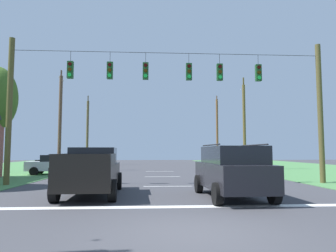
% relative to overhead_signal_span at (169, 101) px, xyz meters
% --- Properties ---
extents(ground_plane, '(120.00, 120.00, 0.00)m').
position_rel_overhead_signal_span_xyz_m(ground_plane, '(-0.11, -10.16, -4.57)').
color(ground_plane, '#3D3D42').
extents(stop_bar_stripe, '(14.52, 0.45, 0.01)m').
position_rel_overhead_signal_span_xyz_m(stop_bar_stripe, '(-0.11, -6.97, -4.56)').
color(stop_bar_stripe, white).
rests_on(stop_bar_stripe, ground).
extents(lane_dash_0, '(2.50, 0.15, 0.01)m').
position_rel_overhead_signal_span_xyz_m(lane_dash_0, '(-0.11, -0.97, -4.56)').
color(lane_dash_0, white).
rests_on(lane_dash_0, ground).
extents(lane_dash_1, '(2.50, 0.15, 0.01)m').
position_rel_overhead_signal_span_xyz_m(lane_dash_1, '(-0.11, 5.27, -4.56)').
color(lane_dash_1, white).
rests_on(lane_dash_1, ground).
extents(lane_dash_2, '(2.50, 0.15, 0.01)m').
position_rel_overhead_signal_span_xyz_m(lane_dash_2, '(-0.11, 11.20, -4.56)').
color(lane_dash_2, white).
rests_on(lane_dash_2, ground).
extents(overhead_signal_span, '(17.59, 0.31, 7.99)m').
position_rel_overhead_signal_span_xyz_m(overhead_signal_span, '(0.00, 0.00, 0.00)').
color(overhead_signal_span, brown).
rests_on(overhead_signal_span, ground).
extents(pickup_truck, '(2.44, 5.47, 1.95)m').
position_rel_overhead_signal_span_xyz_m(pickup_truck, '(-3.45, -3.96, -3.60)').
color(pickup_truck, black).
rests_on(pickup_truck, ground).
extents(suv_black, '(2.34, 4.86, 2.05)m').
position_rel_overhead_signal_span_xyz_m(suv_black, '(2.10, -5.21, -3.50)').
color(suv_black, black).
rests_on(suv_black, ground).
extents(distant_car_crossing_white, '(4.45, 2.33, 1.52)m').
position_rel_overhead_signal_span_xyz_m(distant_car_crossing_white, '(-8.25, 7.80, -3.78)').
color(distant_car_crossing_white, silver).
rests_on(distant_car_crossing_white, ground).
extents(distant_car_oncoming, '(4.31, 2.04, 1.52)m').
position_rel_overhead_signal_span_xyz_m(distant_car_oncoming, '(-9.23, 12.94, -3.78)').
color(distant_car_oncoming, black).
rests_on(distant_car_oncoming, ground).
extents(utility_pole_mid_right, '(0.29, 1.91, 9.26)m').
position_rel_overhead_signal_span_xyz_m(utility_pole_mid_right, '(8.46, 13.54, -0.13)').
color(utility_pole_mid_right, brown).
rests_on(utility_pole_mid_right, ground).
extents(utility_pole_far_right, '(0.31, 1.54, 9.74)m').
position_rel_overhead_signal_span_xyz_m(utility_pole_far_right, '(8.59, 26.54, 0.18)').
color(utility_pole_far_right, brown).
rests_on(utility_pole_far_right, ground).
extents(utility_pole_mid_left, '(0.31, 1.59, 9.51)m').
position_rel_overhead_signal_span_xyz_m(utility_pole_mid_left, '(-9.43, 12.67, 0.05)').
color(utility_pole_mid_left, brown).
rests_on(utility_pole_mid_left, ground).
extents(utility_pole_far_left, '(0.32, 1.90, 9.38)m').
position_rel_overhead_signal_span_xyz_m(utility_pole_far_left, '(-9.35, 25.57, -0.01)').
color(utility_pole_far_left, brown).
rests_on(utility_pole_far_left, ground).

